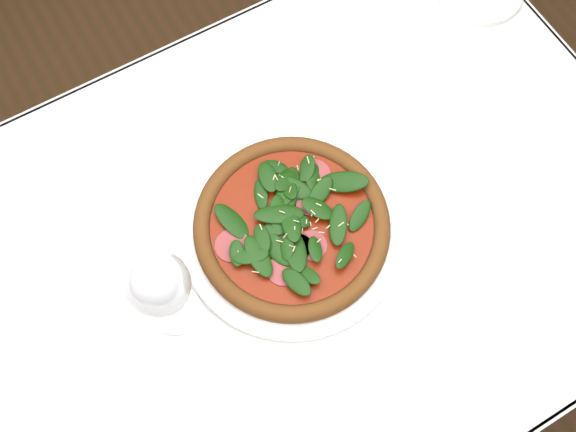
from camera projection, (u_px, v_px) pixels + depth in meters
ground at (282, 340)px, 1.65m from camera, size 6.00×6.00×0.00m
dining_table at (278, 265)px, 1.04m from camera, size 1.21×0.81×0.75m
plate at (292, 229)px, 0.95m from camera, size 0.34×0.34×0.01m
pizza at (292, 224)px, 0.94m from camera, size 0.34×0.34×0.04m
wine_glass at (159, 285)px, 0.79m from camera, size 0.08×0.08×0.20m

